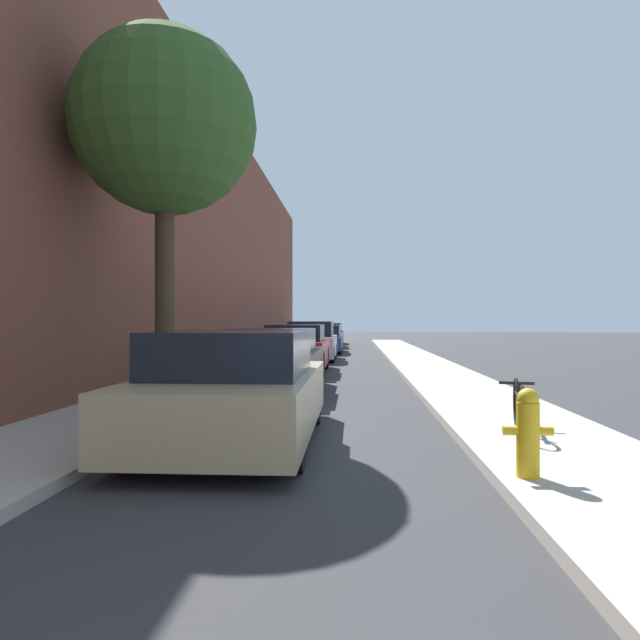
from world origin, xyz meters
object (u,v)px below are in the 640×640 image
parked_car_champagne (236,390)px  bicycle (519,405)px  parked_car_navy (323,340)px  parked_car_grey (326,336)px  parked_car_black (273,362)px  parked_car_teal (330,334)px  street_tree_near (165,125)px  fire_hydrant (528,431)px  parked_car_silver (312,342)px  parked_car_red (296,349)px

parked_car_champagne → bicycle: size_ratio=2.76×
parked_car_navy → parked_car_grey: parked_car_grey is taller
parked_car_black → bicycle: bearing=-49.9°
parked_car_black → parked_car_navy: size_ratio=0.90×
parked_car_navy → parked_car_grey: size_ratio=1.07×
parked_car_grey → parked_car_teal: (0.00, 4.94, 0.02)m
street_tree_near → fire_hydrant: size_ratio=7.72×
parked_car_teal → parked_car_silver: bearing=-90.0°
parked_car_navy → parked_car_grey: bearing=91.4°
parked_car_silver → parked_car_navy: size_ratio=0.90×
parked_car_silver → bicycle: bearing=-75.3°
parked_car_black → parked_car_teal: size_ratio=0.98×
parked_car_champagne → parked_car_black: (-0.23, 4.71, -0.01)m
parked_car_red → parked_car_silver: 4.87m
street_tree_near → parked_car_silver: bearing=83.4°
parked_car_champagne → parked_car_teal: 29.57m
parked_car_red → parked_car_silver: (0.06, 4.87, 0.02)m
fire_hydrant → bicycle: bearing=76.0°
fire_hydrant → bicycle: 2.13m
parked_car_silver → parked_car_navy: bearing=88.6°
parked_car_navy → parked_car_silver: bearing=-91.4°
parked_car_black → street_tree_near: size_ratio=0.66×
parked_car_champagne → fire_hydrant: bearing=-30.5°
parked_car_red → parked_car_navy: bearing=88.9°
parked_car_grey → fire_hydrant: bearing=-83.2°
parked_car_navy → fire_hydrant: size_ratio=5.63×
parked_car_navy → parked_car_grey: 5.36m
fire_hydrant → street_tree_near: bearing=140.2°
parked_car_black → parked_car_champagne: bearing=-87.2°
parked_car_navy → fire_hydrant: 21.22m
parked_car_silver → parked_car_red: bearing=-90.8°
parked_car_grey → parked_car_silver: bearing=-89.9°
parked_car_red → bicycle: parked_car_red is taller
parked_car_champagne → street_tree_near: bearing=127.9°
parked_car_navy → parked_car_red: bearing=-91.1°
parked_car_red → bicycle: bearing=-67.7°
parked_car_champagne → parked_car_grey: (-0.18, 24.63, -0.02)m
bicycle → parked_car_grey: bearing=110.2°
parked_car_red → parked_car_teal: parked_car_red is taller
fire_hydrant → bicycle: (0.52, 2.07, -0.08)m
bicycle → parked_car_champagne: bearing=-163.0°
parked_car_silver → parked_car_grey: bearing=90.1°
parked_car_silver → parked_car_champagne: bearing=-89.3°
parked_car_teal → fire_hydrant: parked_car_teal is taller
parked_car_red → parked_car_navy: parked_car_red is taller
fire_hydrant → parked_car_champagne: bearing=149.5°
parked_car_red → parked_car_navy: size_ratio=0.93×
parked_car_red → parked_car_teal: (0.06, 20.19, -0.01)m
parked_car_red → fire_hydrant: size_ratio=5.24×
parked_car_silver → fire_hydrant: size_ratio=5.04×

